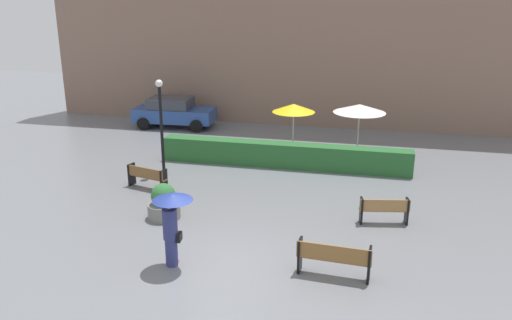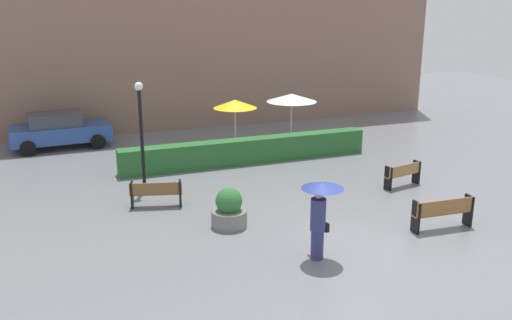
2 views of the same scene
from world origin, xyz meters
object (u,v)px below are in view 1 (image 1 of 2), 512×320
object	(u,v)px
lamp_post	(161,117)
parked_car	(174,112)
patio_umbrella_white	(360,108)
planter_pot	(164,203)
bench_far_left	(147,176)
patio_umbrella_yellow	(294,108)
pedestrian_with_umbrella	(172,218)
bench_far_right	(384,209)
bench_near_right	(334,258)

from	to	relation	value
lamp_post	parked_car	distance (m)	7.68
patio_umbrella_white	planter_pot	bearing A→B (deg)	-125.38
bench_far_left	parked_car	size ratio (longest dim) A/B	0.38
patio_umbrella_yellow	lamp_post	bearing A→B (deg)	-141.64
patio_umbrella_white	bench_far_left	bearing A→B (deg)	-142.18
parked_car	planter_pot	bearing A→B (deg)	-69.81
pedestrian_with_umbrella	bench_far_right	bearing A→B (deg)	36.05
bench_far_right	parked_car	size ratio (longest dim) A/B	0.36
bench_far_left	patio_umbrella_white	distance (m)	9.34
patio_umbrella_white	bench_near_right	bearing A→B (deg)	-90.59
bench_far_right	planter_pot	distance (m)	6.85
bench_far_right	pedestrian_with_umbrella	world-z (taller)	pedestrian_with_umbrella
bench_far_right	pedestrian_with_umbrella	bearing A→B (deg)	-143.95
bench_far_right	parked_car	world-z (taller)	parked_car
bench_far_right	pedestrian_with_umbrella	distance (m)	6.66
lamp_post	patio_umbrella_yellow	world-z (taller)	lamp_post
bench_far_left	patio_umbrella_yellow	bearing A→B (deg)	49.81
bench_near_right	planter_pot	xyz separation A→B (m)	(-5.53, 2.42, -0.05)
planter_pot	patio_umbrella_white	distance (m)	9.87
bench_far_right	planter_pot	xyz separation A→B (m)	(-6.76, -1.13, -0.00)
patio_umbrella_yellow	planter_pot	bearing A→B (deg)	-110.63
bench_far_left	bench_far_right	xyz separation A→B (m)	(8.39, -1.17, 0.01)
bench_near_right	pedestrian_with_umbrella	distance (m)	4.20
lamp_post	planter_pot	bearing A→B (deg)	-67.13
bench_far_right	parked_car	xyz separation A→B (m)	(-10.86, 10.02, 0.33)
lamp_post	parked_car	size ratio (longest dim) A/B	0.87
lamp_post	patio_umbrella_white	distance (m)	8.31
lamp_post	pedestrian_with_umbrella	bearing A→B (deg)	-65.32
bench_far_left	pedestrian_with_umbrella	xyz separation A→B (m)	(3.04, -5.06, 0.85)
planter_pot	patio_umbrella_yellow	distance (m)	8.30
bench_far_left	bench_near_right	world-z (taller)	bench_near_right
bench_far_right	bench_near_right	xyz separation A→B (m)	(-1.23, -3.54, 0.05)
patio_umbrella_white	parked_car	bearing A→B (deg)	161.74
bench_far_right	bench_near_right	size ratio (longest dim) A/B	0.82
pedestrian_with_umbrella	parked_car	distance (m)	14.97
bench_near_right	pedestrian_with_umbrella	bearing A→B (deg)	-175.23
bench_near_right	patio_umbrella_white	distance (m)	10.48
bench_near_right	lamp_post	bearing A→B (deg)	138.33
pedestrian_with_umbrella	patio_umbrella_white	distance (m)	11.53
bench_far_right	patio_umbrella_yellow	xyz separation A→B (m)	(-3.89, 6.49, 1.60)
bench_near_right	lamp_post	xyz separation A→B (m)	(-7.22, 6.43, 1.75)
pedestrian_with_umbrella	planter_pot	bearing A→B (deg)	117.22
pedestrian_with_umbrella	lamp_post	xyz separation A→B (m)	(-3.11, 6.77, 0.96)
pedestrian_with_umbrella	patio_umbrella_yellow	distance (m)	10.51
patio_umbrella_yellow	parked_car	size ratio (longest dim) A/B	0.53
pedestrian_with_umbrella	bench_near_right	bearing A→B (deg)	4.77
planter_pot	parked_car	distance (m)	11.88
patio_umbrella_yellow	bench_near_right	bearing A→B (deg)	-75.15
bench_near_right	planter_pot	bearing A→B (deg)	156.39
bench_far_right	patio_umbrella_yellow	bearing A→B (deg)	120.96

